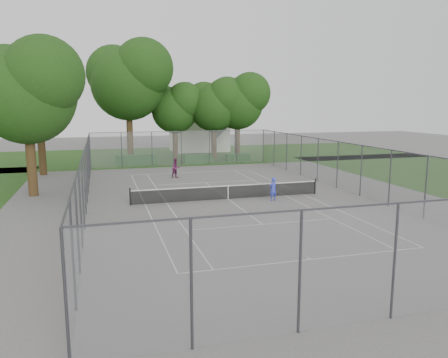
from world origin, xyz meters
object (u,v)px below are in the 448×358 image
object	(u,v)px
woman_player	(176,168)
house	(199,124)
tennis_net	(228,192)
girl_player	(273,189)

from	to	relation	value
woman_player	house	bearing A→B (deg)	51.21
tennis_net	house	world-z (taller)	house
tennis_net	house	xyz separation A→B (m)	(4.82, 30.22, 3.11)
house	woman_player	distance (m)	22.05
tennis_net	girl_player	xyz separation A→B (m)	(2.71, -1.20, 0.26)
tennis_net	house	bearing A→B (deg)	80.94
girl_player	tennis_net	bearing A→B (deg)	-42.25
girl_player	woman_player	world-z (taller)	woman_player
girl_player	woman_player	bearing A→B (deg)	-84.92
house	girl_player	world-z (taller)	house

